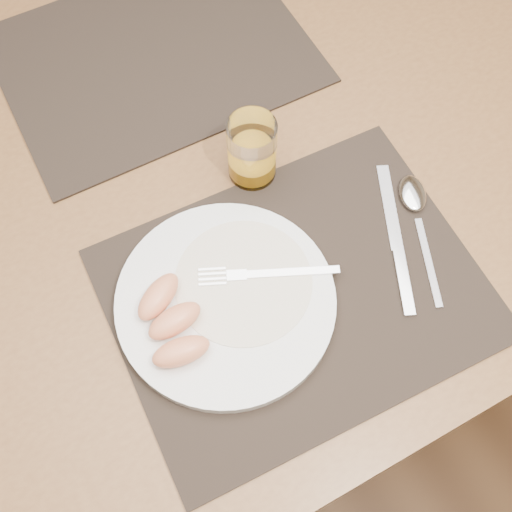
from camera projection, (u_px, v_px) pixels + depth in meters
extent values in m
plane|color=brown|center=(233.00, 338.00, 1.56)|extent=(5.00, 5.00, 0.00)
cube|color=brown|center=(217.00, 172.00, 0.90)|extent=(1.40, 0.90, 0.04)
cylinder|color=brown|center=(389.00, 39.00, 1.51)|extent=(0.06, 0.06, 0.71)
cube|color=black|center=(296.00, 293.00, 0.80)|extent=(0.46, 0.37, 0.00)
cube|color=black|center=(154.00, 55.00, 0.97)|extent=(0.45, 0.35, 0.00)
cylinder|color=white|center=(226.00, 302.00, 0.78)|extent=(0.27, 0.27, 0.02)
cylinder|color=white|center=(243.00, 281.00, 0.79)|extent=(0.17, 0.17, 0.00)
cube|color=silver|center=(293.00, 272.00, 0.79)|extent=(0.11, 0.06, 0.00)
cube|color=silver|center=(237.00, 275.00, 0.79)|extent=(0.03, 0.02, 0.00)
cube|color=silver|center=(212.00, 277.00, 0.79)|extent=(0.04, 0.04, 0.00)
cube|color=silver|center=(390.00, 207.00, 0.85)|extent=(0.07, 0.12, 0.00)
cube|color=silver|center=(404.00, 282.00, 0.80)|extent=(0.05, 0.09, 0.01)
cube|color=silver|center=(428.00, 262.00, 0.81)|extent=(0.06, 0.12, 0.00)
ellipsoid|color=silver|center=(412.00, 193.00, 0.85)|extent=(0.05, 0.07, 0.01)
cylinder|color=white|center=(252.00, 150.00, 0.83)|extent=(0.06, 0.06, 0.10)
cylinder|color=orange|center=(252.00, 164.00, 0.86)|extent=(0.06, 0.06, 0.03)
ellipsoid|color=#E98F5F|center=(181.00, 352.00, 0.73)|extent=(0.07, 0.04, 0.03)
ellipsoid|color=#E98F5F|center=(175.00, 321.00, 0.75)|extent=(0.07, 0.04, 0.03)
ellipsoid|color=#E98F5F|center=(158.00, 297.00, 0.76)|extent=(0.08, 0.06, 0.03)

